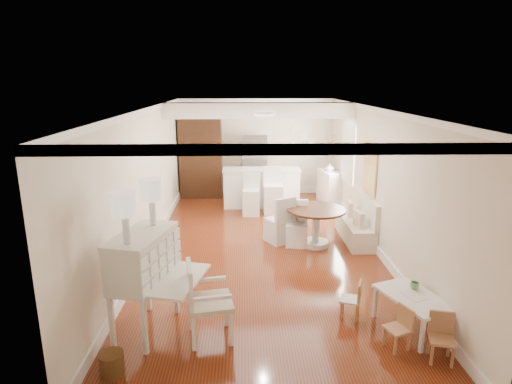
{
  "coord_description": "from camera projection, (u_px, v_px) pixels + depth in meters",
  "views": [
    {
      "loc": [
        -0.37,
        -8.02,
        3.31
      ],
      "look_at": [
        -0.13,
        0.3,
        1.13
      ],
      "focal_mm": 30.0,
      "sensor_mm": 36.0,
      "label": 1
    }
  ],
  "objects": [
    {
      "name": "room",
      "position": [
        264.0,
        150.0,
        8.42
      ],
      "size": [
        9.0,
        9.04,
        2.82
      ],
      "color": "maroon",
      "rests_on": "ground"
    },
    {
      "name": "secretary_bureau",
      "position": [
        145.0,
        283.0,
        5.68
      ],
      "size": [
        1.34,
        1.36,
        1.41
      ],
      "primitive_type": "cube",
      "rotation": [
        0.0,
        0.0,
        -0.25
      ],
      "color": "white",
      "rests_on": "ground"
    },
    {
      "name": "gustavian_armchair",
      "position": [
        210.0,
        301.0,
        5.55
      ],
      "size": [
        0.71,
        0.71,
        1.06
      ],
      "primitive_type": "cube",
      "rotation": [
        0.0,
        0.0,
        1.75
      ],
      "color": "white",
      "rests_on": "ground"
    },
    {
      "name": "wicker_basket",
      "position": [
        112.0,
        364.0,
        4.92
      ],
      "size": [
        0.38,
        0.38,
        0.28
      ],
      "primitive_type": "cylinder",
      "rotation": [
        0.0,
        0.0,
        0.43
      ],
      "color": "brown",
      "rests_on": "ground"
    },
    {
      "name": "kids_table",
      "position": [
        412.0,
        313.0,
        5.8
      ],
      "size": [
        0.93,
        1.16,
        0.51
      ],
      "primitive_type": "cube",
      "rotation": [
        0.0,
        0.0,
        0.37
      ],
      "color": "white",
      "rests_on": "ground"
    },
    {
      "name": "kids_chair_a",
      "position": [
        397.0,
        328.0,
        5.39
      ],
      "size": [
        0.36,
        0.36,
        0.57
      ],
      "primitive_type": "cube",
      "rotation": [
        0.0,
        0.0,
        -1.19
      ],
      "color": "tan",
      "rests_on": "ground"
    },
    {
      "name": "kids_chair_b",
      "position": [
        350.0,
        299.0,
        6.1
      ],
      "size": [
        0.36,
        0.36,
        0.58
      ],
      "primitive_type": "cube",
      "rotation": [
        0.0,
        0.0,
        -1.94
      ],
      "color": "#AE834F",
      "rests_on": "ground"
    },
    {
      "name": "kids_chair_c",
      "position": [
        442.0,
        339.0,
        5.14
      ],
      "size": [
        0.36,
        0.36,
        0.61
      ],
      "primitive_type": "cube",
      "rotation": [
        0.0,
        0.0,
        -0.26
      ],
      "color": "#A86F4C",
      "rests_on": "ground"
    },
    {
      "name": "banquette",
      "position": [
        356.0,
        218.0,
        9.02
      ],
      "size": [
        0.52,
        1.6,
        0.98
      ],
      "primitive_type": "cube",
      "color": "silver",
      "rests_on": "ground"
    },
    {
      "name": "dining_table",
      "position": [
        316.0,
        227.0,
        8.72
      ],
      "size": [
        1.35,
        1.35,
        0.8
      ],
      "primitive_type": "cylinder",
      "rotation": [
        0.0,
        0.0,
        0.17
      ],
      "color": "#4B2918",
      "rests_on": "ground"
    },
    {
      "name": "slip_chair_near",
      "position": [
        297.0,
        224.0,
        8.76
      ],
      "size": [
        0.5,
        0.51,
        0.92
      ],
      "primitive_type": "cube",
      "rotation": [
        0.0,
        0.0,
        -0.14
      ],
      "color": "white",
      "rests_on": "ground"
    },
    {
      "name": "slip_chair_far",
      "position": [
        279.0,
        219.0,
        8.93
      ],
      "size": [
        0.66,
        0.67,
        1.0
      ],
      "primitive_type": "cube",
      "rotation": [
        0.0,
        0.0,
        -2.63
      ],
      "color": "silver",
      "rests_on": "ground"
    },
    {
      "name": "breakfast_counter",
      "position": [
        261.0,
        188.0,
        11.48
      ],
      "size": [
        2.05,
        0.65,
        1.03
      ],
      "primitive_type": "cube",
      "color": "white",
      "rests_on": "ground"
    },
    {
      "name": "bar_stool_left",
      "position": [
        251.0,
        195.0,
        10.72
      ],
      "size": [
        0.44,
        0.44,
        1.05
      ],
      "primitive_type": "cube",
      "rotation": [
        0.0,
        0.0,
        -0.06
      ],
      "color": "white",
      "rests_on": "ground"
    },
    {
      "name": "bar_stool_right",
      "position": [
        273.0,
        191.0,
        10.86
      ],
      "size": [
        0.48,
        0.48,
        1.18
      ],
      "primitive_type": "cube",
      "rotation": [
        0.0,
        0.0,
        0.03
      ],
      "color": "white",
      "rests_on": "ground"
    },
    {
      "name": "pantry_cabinet",
      "position": [
        201.0,
        158.0,
        12.31
      ],
      "size": [
        1.2,
        0.6,
        2.3
      ],
      "primitive_type": "cube",
      "color": "#381E11",
      "rests_on": "ground"
    },
    {
      "name": "fridge",
      "position": [
        267.0,
        166.0,
        12.4
      ],
      "size": [
        0.75,
        0.65,
        1.8
      ],
      "primitive_type": "imported",
      "color": "silver",
      "rests_on": "ground"
    },
    {
      "name": "sideboard",
      "position": [
        330.0,
        187.0,
        11.78
      ],
      "size": [
        0.58,
        1.01,
        0.91
      ],
      "primitive_type": "cube",
      "rotation": [
        0.0,
        0.0,
        0.17
      ],
      "color": "white",
      "rests_on": "ground"
    },
    {
      "name": "pencil_cup",
      "position": [
        415.0,
        286.0,
        5.92
      ],
      "size": [
        0.15,
        0.15,
        0.1
      ],
      "primitive_type": "imported",
      "rotation": [
        0.0,
        0.0,
        -0.22
      ],
      "color": "#67A962",
      "rests_on": "kids_table"
    },
    {
      "name": "branch_vase",
      "position": [
        330.0,
        167.0,
        11.59
      ],
      "size": [
        0.26,
        0.26,
        0.22
      ],
      "primitive_type": "imported",
      "rotation": [
        0.0,
        0.0,
        0.26
      ],
      "color": "silver",
      "rests_on": "sideboard"
    }
  ]
}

